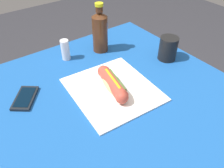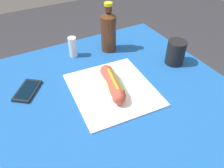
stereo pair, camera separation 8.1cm
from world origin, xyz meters
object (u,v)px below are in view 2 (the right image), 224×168
at_px(hot_dog, 112,84).
at_px(soda_bottle, 109,31).
at_px(cell_phone, 27,90).
at_px(salt_shaker, 73,47).
at_px(drinking_cup, 176,52).

height_order(hot_dog, soda_bottle, soda_bottle).
relative_size(cell_phone, salt_shaker, 1.50).
relative_size(hot_dog, salt_shaker, 2.24).
bearing_deg(hot_dog, salt_shaker, -172.49).
distance_m(cell_phone, salt_shaker, 0.28).
distance_m(drinking_cup, salt_shaker, 0.44).
bearing_deg(hot_dog, drinking_cup, 95.61).
xyz_separation_m(cell_phone, salt_shaker, (-0.15, 0.24, 0.04)).
xyz_separation_m(hot_dog, soda_bottle, (-0.26, 0.12, 0.06)).
height_order(soda_bottle, drinking_cup, soda_bottle).
distance_m(hot_dog, cell_phone, 0.31).
xyz_separation_m(soda_bottle, salt_shaker, (-0.03, -0.16, -0.05)).
height_order(soda_bottle, salt_shaker, soda_bottle).
relative_size(cell_phone, drinking_cup, 1.33).
distance_m(cell_phone, soda_bottle, 0.43).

